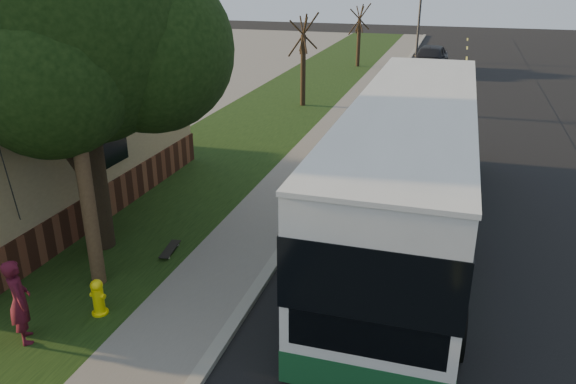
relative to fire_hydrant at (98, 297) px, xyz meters
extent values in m
plane|color=black|center=(2.60, 0.00, -0.43)|extent=(120.00, 120.00, 0.00)
cube|color=black|center=(6.60, 10.00, -0.43)|extent=(8.00, 80.00, 0.01)
cube|color=gray|center=(2.60, 10.00, -0.37)|extent=(0.25, 80.00, 0.12)
cube|color=slate|center=(1.60, 10.00, -0.39)|extent=(2.00, 80.00, 0.08)
cube|color=black|center=(-1.90, 10.00, -0.40)|extent=(5.00, 80.00, 0.07)
cylinder|color=#FFEA0D|center=(0.00, 0.00, -0.09)|extent=(0.22, 0.22, 0.55)
sphere|color=#FFEA0D|center=(0.00, 0.00, 0.26)|extent=(0.24, 0.24, 0.24)
cylinder|color=#FFEA0D|center=(0.00, 0.00, 0.04)|extent=(0.30, 0.10, 0.10)
cylinder|color=#FFEA0D|center=(0.00, 0.00, 0.04)|extent=(0.10, 0.18, 0.10)
cylinder|color=#FFEA0D|center=(0.00, 0.00, -0.34)|extent=(0.32, 0.32, 0.04)
cylinder|color=#473321|center=(-0.70, 1.00, 4.14)|extent=(0.30, 0.30, 9.00)
cylinder|color=black|center=(-1.60, 2.50, 1.64)|extent=(0.56, 0.56, 4.00)
sphere|color=black|center=(-1.60, 2.50, 4.84)|extent=(5.20, 5.20, 5.20)
sphere|color=black|center=(-0.20, 3.10, 4.24)|extent=(3.60, 3.60, 3.60)
sphere|color=black|center=(-2.80, 2.10, 4.54)|extent=(3.80, 3.80, 3.80)
sphere|color=black|center=(-1.30, 1.20, 3.94)|extent=(3.20, 3.20, 3.20)
cylinder|color=black|center=(-0.90, 18.00, 1.29)|extent=(0.24, 0.24, 3.30)
cylinder|color=black|center=(-0.90, 18.00, 2.94)|extent=(1.38, 0.57, 2.01)
cylinder|color=black|center=(-0.90, 18.00, 2.94)|extent=(0.74, 1.21, 1.58)
cylinder|color=black|center=(-0.90, 18.00, 2.94)|extent=(0.65, 1.05, 1.95)
cylinder|color=black|center=(-0.90, 18.00, 2.94)|extent=(1.28, 0.53, 1.33)
cylinder|color=black|center=(-0.90, 18.00, 2.94)|extent=(0.75, 1.21, 1.70)
cylinder|color=black|center=(-0.40, 30.00, 1.15)|extent=(0.24, 0.24, 3.03)
cylinder|color=black|center=(-0.40, 30.00, 2.66)|extent=(1.38, 0.57, 2.01)
cylinder|color=black|center=(-0.40, 30.00, 2.66)|extent=(0.74, 1.21, 1.58)
cylinder|color=black|center=(-0.40, 30.00, 2.66)|extent=(0.65, 1.05, 1.95)
cylinder|color=black|center=(-0.40, 30.00, 2.66)|extent=(1.28, 0.53, 1.33)
cylinder|color=black|center=(-0.40, 30.00, 2.66)|extent=(0.75, 1.21, 1.70)
cylinder|color=#2D2D30|center=(3.10, 34.00, 2.32)|extent=(0.16, 0.16, 5.50)
cube|color=silver|center=(5.27, 5.40, 1.52)|extent=(2.64, 12.69, 2.86)
cube|color=#164F28|center=(5.27, 5.40, 0.04)|extent=(2.66, 12.71, 0.58)
cube|color=black|center=(5.27, 5.40, 1.74)|extent=(2.68, 12.73, 1.16)
cube|color=black|center=(5.27, -0.91, 1.37)|extent=(2.34, 0.06, 1.69)
cube|color=yellow|center=(5.27, -0.90, 2.79)|extent=(1.69, 0.06, 0.37)
cube|color=#FFF2CC|center=(4.47, -0.92, 0.15)|extent=(0.26, 0.04, 0.16)
cube|color=silver|center=(5.27, 5.40, 2.97)|extent=(2.69, 12.74, 0.08)
cylinder|color=black|center=(3.94, 0.75, 0.05)|extent=(0.30, 0.97, 0.97)
cylinder|color=black|center=(6.59, 0.75, 0.05)|extent=(0.30, 0.97, 0.97)
cylinder|color=black|center=(3.94, 4.34, 0.05)|extent=(0.30, 0.97, 0.97)
cylinder|color=black|center=(6.59, 4.34, 0.05)|extent=(0.30, 0.97, 0.97)
cylinder|color=black|center=(3.94, 10.05, 0.05)|extent=(0.30, 0.97, 0.97)
cylinder|color=black|center=(6.59, 10.05, 0.05)|extent=(0.30, 0.97, 0.97)
imported|color=#480E1E|center=(-0.78, -1.10, 0.44)|extent=(0.69, 0.68, 1.61)
cube|color=black|center=(0.10, 2.66, -0.29)|extent=(0.36, 0.94, 0.02)
cylinder|color=silver|center=(0.15, 2.34, -0.33)|extent=(0.21, 0.09, 0.06)
cylinder|color=silver|center=(0.05, 2.97, -0.33)|extent=(0.21, 0.09, 0.06)
cube|color=black|center=(-6.68, 9.69, 0.22)|extent=(1.52, 1.24, 1.23)
cube|color=black|center=(-6.68, 9.69, 0.87)|extent=(1.57, 1.29, 0.08)
imported|color=black|center=(4.30, 29.53, 0.41)|extent=(2.34, 5.08, 1.69)
camera|label=1|loc=(6.14, -7.75, 5.88)|focal=35.00mm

